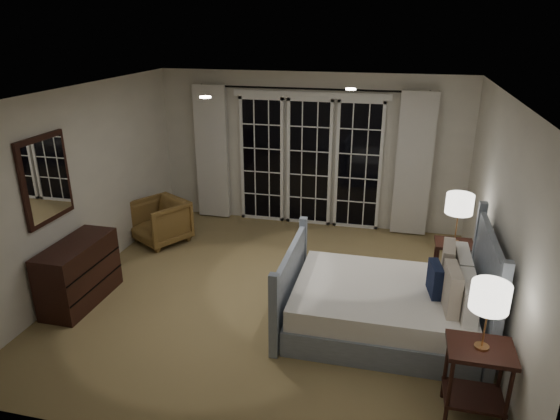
% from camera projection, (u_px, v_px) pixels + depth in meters
% --- Properties ---
extents(floor, '(5.00, 5.00, 0.00)m').
position_uv_depth(floor, '(272.00, 295.00, 6.28)').
color(floor, olive).
rests_on(floor, ground).
extents(ceiling, '(5.00, 5.00, 0.00)m').
position_uv_depth(ceiling, '(271.00, 93.00, 5.39)').
color(ceiling, white).
rests_on(ceiling, wall_back).
extents(wall_left, '(0.02, 5.00, 2.50)m').
position_uv_depth(wall_left, '(83.00, 186.00, 6.38)').
color(wall_left, beige).
rests_on(wall_left, floor).
extents(wall_right, '(0.02, 5.00, 2.50)m').
position_uv_depth(wall_right, '(499.00, 220.00, 5.29)').
color(wall_right, beige).
rests_on(wall_right, floor).
extents(wall_back, '(5.00, 0.02, 2.50)m').
position_uv_depth(wall_back, '(310.00, 151.00, 8.11)').
color(wall_back, beige).
rests_on(wall_back, floor).
extents(wall_front, '(5.00, 0.02, 2.50)m').
position_uv_depth(wall_front, '(185.00, 317.00, 3.57)').
color(wall_front, beige).
rests_on(wall_front, floor).
extents(french_doors, '(2.50, 0.04, 2.20)m').
position_uv_depth(french_doors, '(309.00, 161.00, 8.13)').
color(french_doors, black).
rests_on(french_doors, wall_back).
extents(curtain_rod, '(3.50, 0.03, 0.03)m').
position_uv_depth(curtain_rod, '(310.00, 89.00, 7.66)').
color(curtain_rod, black).
rests_on(curtain_rod, wall_back).
extents(curtain_left, '(0.55, 0.10, 2.25)m').
position_uv_depth(curtain_left, '(212.00, 153.00, 8.40)').
color(curtain_left, silver).
rests_on(curtain_left, curtain_rod).
extents(curtain_right, '(0.55, 0.10, 2.25)m').
position_uv_depth(curtain_right, '(414.00, 165.00, 7.68)').
color(curtain_right, silver).
rests_on(curtain_right, curtain_rod).
extents(downlight_a, '(0.12, 0.12, 0.01)m').
position_uv_depth(downlight_a, '(351.00, 89.00, 5.77)').
color(downlight_a, white).
rests_on(downlight_a, ceiling).
extents(downlight_b, '(0.12, 0.12, 0.01)m').
position_uv_depth(downlight_b, '(205.00, 97.00, 5.16)').
color(downlight_b, white).
rests_on(downlight_b, ceiling).
extents(bed, '(2.12, 1.51, 1.23)m').
position_uv_depth(bed, '(388.00, 304.00, 5.47)').
color(bed, '#8690A3').
rests_on(bed, floor).
extents(nightstand_left, '(0.54, 0.43, 0.70)m').
position_uv_depth(nightstand_left, '(477.00, 371.00, 4.21)').
color(nightstand_left, black).
rests_on(nightstand_left, floor).
extents(nightstand_right, '(0.47, 0.37, 0.61)m').
position_uv_depth(nightstand_right, '(452.00, 257.00, 6.37)').
color(nightstand_right, black).
rests_on(nightstand_right, floor).
extents(lamp_left, '(0.31, 0.31, 0.60)m').
position_uv_depth(lamp_left, '(490.00, 297.00, 3.95)').
color(lamp_left, tan).
rests_on(lamp_left, nightstand_left).
extents(lamp_right, '(0.33, 0.33, 0.64)m').
position_uv_depth(lamp_right, '(460.00, 204.00, 6.11)').
color(lamp_right, tan).
rests_on(lamp_right, nightstand_right).
extents(armchair, '(1.00, 1.01, 0.68)m').
position_uv_depth(armchair, '(160.00, 221.00, 7.67)').
color(armchair, brown).
rests_on(armchair, floor).
extents(dresser, '(0.47, 1.09, 0.78)m').
position_uv_depth(dresser, '(79.00, 273.00, 6.01)').
color(dresser, black).
rests_on(dresser, floor).
extents(mirror, '(0.05, 0.85, 1.00)m').
position_uv_depth(mirror, '(46.00, 179.00, 5.65)').
color(mirror, black).
rests_on(mirror, wall_left).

